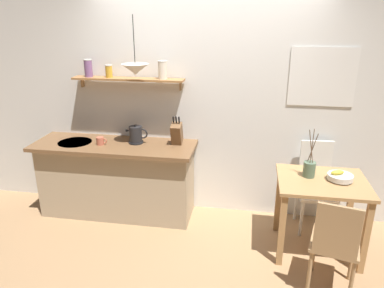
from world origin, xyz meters
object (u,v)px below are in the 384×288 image
at_px(dining_table, 321,194).
at_px(twig_vase, 309,169).
at_px(fruit_bowl, 340,177).
at_px(coffee_mug_by_sink, 100,141).
at_px(electric_kettle, 136,135).
at_px(dining_chair_near, 335,243).
at_px(dining_chair_far, 315,182).
at_px(knife_block, 177,133).
at_px(pendant_lamp, 135,69).

height_order(dining_table, twig_vase, twig_vase).
relative_size(fruit_bowl, coffee_mug_by_sink, 1.97).
height_order(fruit_bowl, electric_kettle, electric_kettle).
bearing_deg(dining_chair_near, dining_chair_far, 89.81).
relative_size(dining_chair_near, coffee_mug_by_sink, 7.57).
relative_size(knife_block, pendant_lamp, 0.57).
bearing_deg(electric_kettle, knife_block, 3.43).
distance_m(dining_table, dining_chair_near, 0.64).
height_order(fruit_bowl, twig_vase, twig_vase).
bearing_deg(electric_kettle, dining_table, -12.18).
xyz_separation_m(fruit_bowl, knife_block, (-1.66, 0.44, 0.20)).
height_order(twig_vase, electric_kettle, twig_vase).
distance_m(fruit_bowl, electric_kettle, 2.17).
height_order(dining_chair_near, electric_kettle, electric_kettle).
distance_m(dining_chair_far, electric_kettle, 2.05).
bearing_deg(dining_table, twig_vase, 152.71).
bearing_deg(dining_chair_far, twig_vase, -110.01).
xyz_separation_m(dining_chair_far, pendant_lamp, (-1.92, -0.19, 1.21)).
distance_m(dining_chair_far, fruit_bowl, 0.56).
xyz_separation_m(coffee_mug_by_sink, pendant_lamp, (0.46, -0.02, 0.81)).
relative_size(dining_table, dining_chair_far, 0.86).
relative_size(dining_table, electric_kettle, 3.35).
xyz_separation_m(dining_table, electric_kettle, (-1.97, 0.43, 0.35)).
height_order(coffee_mug_by_sink, pendant_lamp, pendant_lamp).
xyz_separation_m(twig_vase, electric_kettle, (-1.85, 0.36, 0.13)).
distance_m(dining_table, twig_vase, 0.27).
distance_m(dining_chair_near, pendant_lamp, 2.45).
distance_m(fruit_bowl, pendant_lamp, 2.26).
distance_m(dining_table, electric_kettle, 2.05).
height_order(dining_chair_far, twig_vase, twig_vase).
height_order(twig_vase, coffee_mug_by_sink, twig_vase).
bearing_deg(dining_table, electric_kettle, 167.82).
bearing_deg(dining_chair_far, dining_table, -93.30).
bearing_deg(dining_chair_far, knife_block, -178.91).
bearing_deg(dining_chair_far, fruit_bowl, -74.96).
height_order(dining_table, pendant_lamp, pendant_lamp).
distance_m(knife_block, pendant_lamp, 0.83).
height_order(fruit_bowl, knife_block, knife_block).
height_order(electric_kettle, knife_block, knife_block).
height_order(electric_kettle, coffee_mug_by_sink, electric_kettle).
bearing_deg(electric_kettle, pendant_lamp, -60.30).
height_order(dining_chair_near, twig_vase, twig_vase).
relative_size(twig_vase, knife_block, 1.46).
height_order(dining_chair_far, knife_block, knife_block).
bearing_deg(knife_block, dining_chair_near, -35.32).
bearing_deg(twig_vase, dining_chair_far, 69.99).
bearing_deg(fruit_bowl, dining_chair_far, 105.04).
bearing_deg(twig_vase, dining_table, -27.29).
distance_m(dining_table, dining_chair_far, 0.49).
xyz_separation_m(dining_chair_near, knife_block, (-1.53, 1.09, 0.50)).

